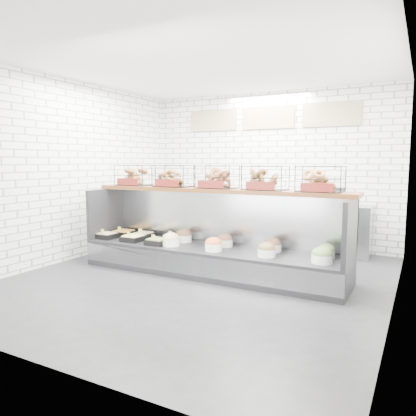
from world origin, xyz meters
The scene contains 5 objects.
ground centered at (0.00, 0.00, 0.00)m, with size 5.50×5.50×0.00m, color black.
room_shell centered at (0.00, 0.60, 2.06)m, with size 5.02×5.51×3.01m.
display_case centered at (0.00, 0.34, 0.33)m, with size 4.00×0.90×1.20m.
bagel_shelf centered at (0.00, 0.52, 1.38)m, with size 4.10×0.50×0.40m.
prep_counter centered at (0.00, 2.43, 0.47)m, with size 4.00×0.60×1.20m.
Camera 1 is at (2.74, -4.89, 1.67)m, focal length 35.00 mm.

